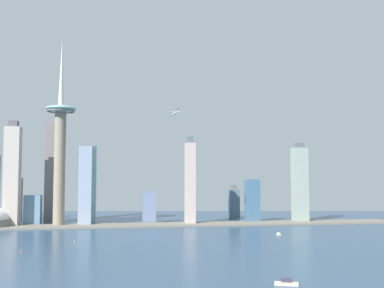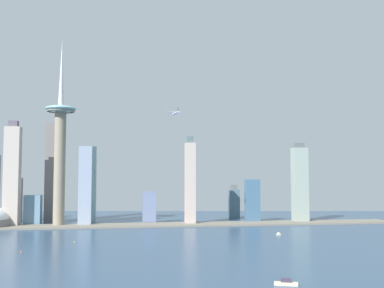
# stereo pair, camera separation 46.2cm
# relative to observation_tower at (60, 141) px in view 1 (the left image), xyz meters

# --- Properties ---
(waterfront_pier) EXTENTS (717.15, 53.06, 2.53)m
(waterfront_pier) POSITION_rel_observation_tower_xyz_m (174.35, -14.07, -130.25)
(waterfront_pier) COLOR slate
(waterfront_pier) RESTS_ON ground
(observation_tower) EXTENTS (47.36, 47.36, 291.91)m
(observation_tower) POSITION_rel_observation_tower_xyz_m (0.00, 0.00, 0.00)
(observation_tower) COLOR gray
(observation_tower) RESTS_ON ground
(skyscraper_0) EXTENTS (25.12, 20.75, 47.01)m
(skyscraper_0) POSITION_rel_observation_tower_xyz_m (-42.59, 23.99, -108.02)
(skyscraper_0) COLOR #6288A7
(skyscraper_0) RESTS_ON ground
(skyscraper_1) EXTENTS (15.34, 20.65, 140.17)m
(skyscraper_1) POSITION_rel_observation_tower_xyz_m (203.46, -3.98, -64.69)
(skyscraper_1) COLOR #BCA99E
(skyscraper_1) RESTS_ON ground
(skyscraper_2) EXTENTS (19.16, 13.20, 60.72)m
(skyscraper_2) POSITION_rel_observation_tower_xyz_m (298.13, 87.86, -103.82)
(skyscraper_2) COLOR slate
(skyscraper_2) RESTS_ON ground
(skyscraper_3) EXTENTS (24.29, 17.84, 126.32)m
(skyscraper_3) POSITION_rel_observation_tower_xyz_m (40.60, 55.73, -68.36)
(skyscraper_3) COLOR #93BCBD
(skyscraper_3) RESTS_ON ground
(skyscraper_5) EXTENTS (23.82, 12.91, 73.80)m
(skyscraper_5) POSITION_rel_observation_tower_xyz_m (-81.58, 71.97, -94.62)
(skyscraper_5) COLOR slate
(skyscraper_5) RESTS_ON ground
(skyscraper_6) EXTENTS (24.18, 12.93, 71.16)m
(skyscraper_6) POSITION_rel_observation_tower_xyz_m (310.75, 12.34, -95.94)
(skyscraper_6) COLOR #3F6280
(skyscraper_6) RESTS_ON ground
(skyscraper_7) EXTENTS (22.74, 20.62, 161.69)m
(skyscraper_7) POSITION_rel_observation_tower_xyz_m (-70.82, 4.72, -53.61)
(skyscraper_7) COLOR #BDAEA2
(skyscraper_7) RESTS_ON ground
(skyscraper_8) EXTENTS (19.58, 24.17, 167.28)m
(skyscraper_8) POSITION_rel_observation_tower_xyz_m (-22.07, 69.98, -47.88)
(skyscraper_8) COLOR slate
(skyscraper_8) RESTS_ON ground
(skyscraper_9) EXTENTS (23.29, 21.32, 132.07)m
(skyscraper_9) POSITION_rel_observation_tower_xyz_m (390.06, 2.08, -68.00)
(skyscraper_9) COLOR #91A095
(skyscraper_9) RESTS_ON ground
(skyscraper_10) EXTENTS (21.37, 16.38, 52.09)m
(skyscraper_10) POSITION_rel_observation_tower_xyz_m (139.65, 22.58, -105.47)
(skyscraper_10) COLOR slate
(skyscraper_10) RESTS_ON ground
(skyscraper_11) EXTENTS (19.95, 13.38, 123.19)m
(skyscraper_11) POSITION_rel_observation_tower_xyz_m (39.03, 0.27, -69.92)
(skyscraper_11) COLOR #909EB6
(skyscraper_11) RESTS_ON ground
(boat_0) EXTENTS (6.27, 2.50, 3.72)m
(boat_0) POSITION_rel_observation_tower_xyz_m (297.89, -151.70, -130.15)
(boat_0) COLOR beige
(boat_0) RESTS_ON ground
(boat_2) EXTENTS (17.03, 9.60, 4.73)m
(boat_2) POSITION_rel_observation_tower_xyz_m (210.85, -414.02, -129.79)
(boat_2) COLOR beige
(boat_2) RESTS_ON ground
(channel_buoy_0) EXTENTS (1.50, 1.50, 1.88)m
(channel_buoy_0) POSITION_rel_observation_tower_xyz_m (41.60, -176.92, -130.58)
(channel_buoy_0) COLOR yellow
(channel_buoy_0) RESTS_ON ground
(channel_buoy_1) EXTENTS (1.76, 1.76, 2.17)m
(channel_buoy_1) POSITION_rel_observation_tower_xyz_m (-3.76, -241.29, -130.43)
(channel_buoy_1) COLOR #E54C19
(channel_buoy_1) RESTS_ON ground
(airplane) EXTENTS (25.17, 27.46, 7.79)m
(airplane) POSITION_rel_observation_tower_xyz_m (169.92, -89.89, 34.66)
(airplane) COLOR silver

